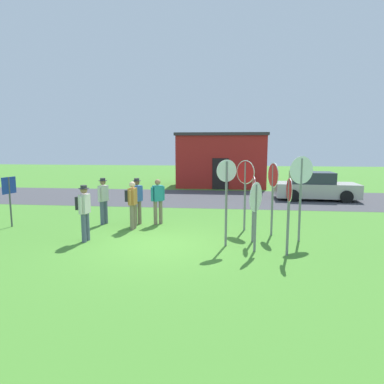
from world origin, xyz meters
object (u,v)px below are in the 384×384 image
object	(u,v)px
stop_sign_nearest	(301,183)
person_near_signs	(103,198)
stop_sign_far_back	(253,198)
stop_sign_tallest	(273,186)
parked_car_on_street	(315,187)
person_with_sunhat	(158,199)
stop_sign_low_front	(289,204)
info_panel_leftmost	(9,193)
person_in_dark_shirt	(132,202)
stop_sign_rear_left	(255,205)
stop_sign_leaning_left	(245,182)
person_on_left	(84,209)
person_in_blue	(137,198)
stop_sign_rear_right	(226,189)

from	to	relation	value
stop_sign_nearest	person_near_signs	xyz separation A→B (m)	(-6.81, 1.49, -0.82)
stop_sign_far_back	stop_sign_tallest	bearing A→B (deg)	51.74
parked_car_on_street	person_with_sunhat	xyz separation A→B (m)	(-7.29, -6.62, 0.26)
parked_car_on_street	person_with_sunhat	distance (m)	9.85
stop_sign_low_front	info_panel_leftmost	xyz separation A→B (m)	(-9.41, 2.13, -0.15)
stop_sign_nearest	person_in_dark_shirt	distance (m)	5.65
stop_sign_tallest	person_with_sunhat	distance (m)	4.24
stop_sign_low_front	person_in_dark_shirt	world-z (taller)	stop_sign_low_front
stop_sign_rear_left	info_panel_leftmost	world-z (taller)	stop_sign_rear_left
parked_car_on_street	info_panel_leftmost	distance (m)	14.66
stop_sign_rear_left	person_in_dark_shirt	xyz separation A→B (m)	(-4.09, 2.06, -0.34)
person_in_dark_shirt	person_near_signs	bearing A→B (deg)	154.27
stop_sign_leaning_left	stop_sign_rear_left	bearing A→B (deg)	-85.56
stop_sign_far_back	stop_sign_tallest	world-z (taller)	stop_sign_tallest
person_on_left	person_with_sunhat	distance (m)	3.03
stop_sign_rear_left	person_with_sunhat	bearing A→B (deg)	139.08
person_in_blue	person_in_dark_shirt	distance (m)	0.69
info_panel_leftmost	person_with_sunhat	bearing A→B (deg)	11.01
person_in_blue	parked_car_on_street	bearing A→B (deg)	40.16
stop_sign_far_back	person_near_signs	world-z (taller)	stop_sign_far_back
person_with_sunhat	stop_sign_low_front	bearing A→B (deg)	-36.81
stop_sign_leaning_left	stop_sign_low_front	bearing A→B (deg)	-68.31
person_in_dark_shirt	stop_sign_nearest	bearing A→B (deg)	-8.98
stop_sign_far_back	person_on_left	world-z (taller)	stop_sign_far_back
stop_sign_tallest	stop_sign_low_front	size ratio (longest dim) A/B	1.14
person_with_sunhat	person_in_blue	distance (m)	0.77
stop_sign_tallest	person_near_signs	distance (m)	6.16
stop_sign_rear_right	person_in_dark_shirt	distance (m)	3.73
person_on_left	person_in_blue	world-z (taller)	same
person_with_sunhat	stop_sign_nearest	bearing A→B (deg)	-19.78
stop_sign_tallest	person_on_left	xyz separation A→B (m)	(-5.79, -1.37, -0.63)
stop_sign_leaning_left	parked_car_on_street	bearing A→B (deg)	60.27
person_with_sunhat	person_in_dark_shirt	size ratio (longest dim) A/B	1.00
stop_sign_leaning_left	person_in_blue	xyz separation A→B (m)	(-3.93, 0.41, -0.69)
stop_sign_low_front	person_near_signs	bearing A→B (deg)	154.89
stop_sign_rear_right	parked_car_on_street	bearing A→B (deg)	62.53
stop_sign_leaning_left	person_in_dark_shirt	xyz separation A→B (m)	(-3.91, -0.28, -0.70)
person_in_dark_shirt	parked_car_on_street	bearing A→B (deg)	42.99
stop_sign_tallest	info_panel_leftmost	world-z (taller)	stop_sign_tallest
stop_sign_nearest	info_panel_leftmost	size ratio (longest dim) A/B	1.44
person_in_blue	person_on_left	bearing A→B (deg)	-113.31
stop_sign_rear_left	stop_sign_leaning_left	size ratio (longest dim) A/B	0.80
stop_sign_far_back	person_on_left	distance (m)	5.16
stop_sign_rear_right	person_in_blue	bearing A→B (deg)	145.03
stop_sign_far_back	person_on_left	xyz separation A→B (m)	(-5.12, -0.52, -0.35)
person_with_sunhat	person_in_dark_shirt	xyz separation A→B (m)	(-0.73, -0.85, 0.03)
stop_sign_tallest	person_on_left	size ratio (longest dim) A/B	1.37
stop_sign_low_front	person_with_sunhat	distance (m)	5.27
stop_sign_rear_left	stop_sign_tallest	xyz separation A→B (m)	(0.68, 1.80, 0.32)
person_with_sunhat	stop_sign_rear_left	bearing A→B (deg)	-40.92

